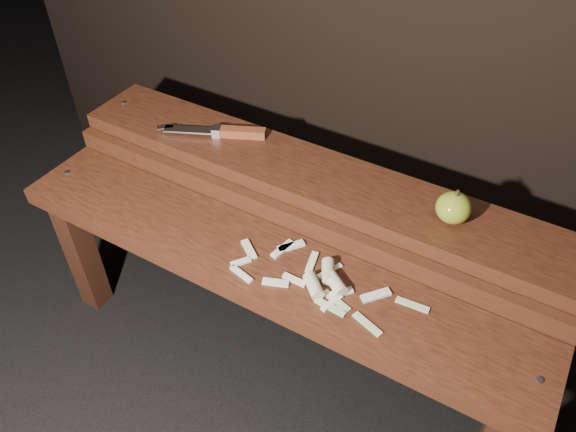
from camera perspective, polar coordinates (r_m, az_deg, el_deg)
The scene contains 6 objects.
ground at distance 1.52m, azimuth -1.18°, elevation -13.90°, with size 60.00×60.00×0.00m, color black.
bench_front_tier at distance 1.21m, azimuth -2.93°, elevation -6.74°, with size 1.20×0.20×0.42m.
bench_rear_tier at distance 1.30m, azimuth 2.36°, elevation 1.56°, with size 1.20×0.21×0.50m.
apple at distance 1.15m, azimuth 16.47°, elevation 0.81°, with size 0.07×0.07×0.08m.
knife at distance 1.36m, azimuth -6.04°, elevation 8.49°, with size 0.25×0.13×0.02m.
apple_scraps at distance 1.11m, azimuth 3.25°, elevation -6.42°, with size 0.41×0.16×0.03m.
Camera 1 is at (0.45, -0.71, 1.27)m, focal length 35.00 mm.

